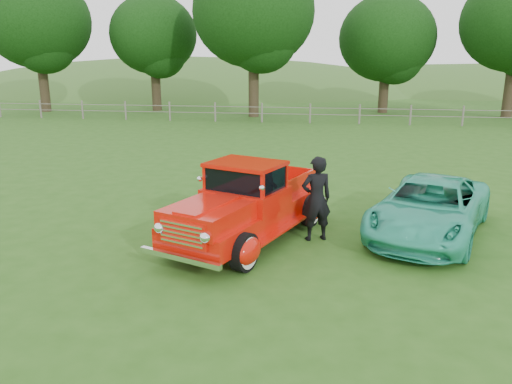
# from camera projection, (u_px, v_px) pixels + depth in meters

# --- Properties ---
(ground) EXTENTS (140.00, 140.00, 0.00)m
(ground) POSITION_uv_depth(u_px,v_px,m) (256.00, 263.00, 9.92)
(ground) COLOR #265115
(ground) RESTS_ON ground
(distant_hills) EXTENTS (116.00, 60.00, 18.00)m
(distant_hills) POSITION_uv_depth(u_px,v_px,m) (292.00, 121.00, 68.44)
(distant_hills) COLOR #356324
(distant_hills) RESTS_ON ground
(fence_line) EXTENTS (48.00, 0.12, 1.20)m
(fence_line) POSITION_uv_depth(u_px,v_px,m) (310.00, 113.00, 30.75)
(fence_line) COLOR #6A655A
(fence_line) RESTS_ON ground
(tree_far_west) EXTENTS (7.60, 7.60, 9.93)m
(tree_far_west) POSITION_uv_depth(u_px,v_px,m) (37.00, 21.00, 35.96)
(tree_far_west) COLOR #2E2217
(tree_far_west) RESTS_ON ground
(tree_mid_west) EXTENTS (6.40, 6.40, 8.46)m
(tree_mid_west) POSITION_uv_depth(u_px,v_px,m) (153.00, 35.00, 36.94)
(tree_mid_west) COLOR #2E2217
(tree_mid_west) RESTS_ON ground
(tree_near_west) EXTENTS (8.00, 8.00, 10.42)m
(tree_near_west) POSITION_uv_depth(u_px,v_px,m) (254.00, 12.00, 32.58)
(tree_near_west) COLOR #2E2217
(tree_near_west) RESTS_ON ground
(tree_near_east) EXTENTS (6.80, 6.80, 8.33)m
(tree_near_east) POSITION_uv_depth(u_px,v_px,m) (387.00, 38.00, 35.48)
(tree_near_east) COLOR #2E2217
(tree_near_east) RESTS_ON ground
(red_pickup) EXTENTS (3.47, 5.28, 1.78)m
(red_pickup) POSITION_uv_depth(u_px,v_px,m) (247.00, 205.00, 11.03)
(red_pickup) COLOR black
(red_pickup) RESTS_ON ground
(teal_sedan) EXTENTS (3.69, 5.11, 1.29)m
(teal_sedan) POSITION_uv_depth(u_px,v_px,m) (430.00, 208.00, 11.35)
(teal_sedan) COLOR #2CB08C
(teal_sedan) RESTS_ON ground
(man) EXTENTS (0.82, 0.69, 1.90)m
(man) POSITION_uv_depth(u_px,v_px,m) (316.00, 199.00, 10.96)
(man) COLOR black
(man) RESTS_ON ground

